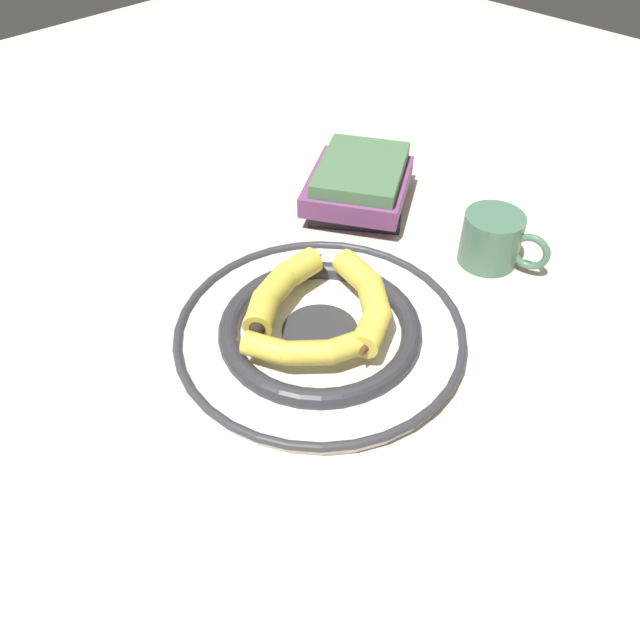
# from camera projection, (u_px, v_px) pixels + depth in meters

# --- Properties ---
(ground_plane) EXTENTS (2.80, 2.80, 0.00)m
(ground_plane) POSITION_uv_depth(u_px,v_px,m) (326.00, 350.00, 0.82)
(ground_plane) COLOR beige
(decorative_bowl) EXTENTS (0.39, 0.39, 0.03)m
(decorative_bowl) POSITION_uv_depth(u_px,v_px,m) (320.00, 331.00, 0.82)
(decorative_bowl) COLOR white
(decorative_bowl) RESTS_ON ground_plane
(banana_a) EXTENTS (0.15, 0.16, 0.04)m
(banana_a) POSITION_uv_depth(u_px,v_px,m) (368.00, 301.00, 0.81)
(banana_a) COLOR yellow
(banana_a) RESTS_ON decorative_bowl
(banana_b) EXTENTS (0.18, 0.08, 0.04)m
(banana_b) POSITION_uv_depth(u_px,v_px,m) (280.00, 287.00, 0.83)
(banana_b) COLOR gold
(banana_b) RESTS_ON decorative_bowl
(banana_c) EXTENTS (0.14, 0.14, 0.03)m
(banana_c) POSITION_uv_depth(u_px,v_px,m) (305.00, 349.00, 0.75)
(banana_c) COLOR gold
(banana_c) RESTS_ON decorative_bowl
(book_stack) EXTENTS (0.26, 0.24, 0.08)m
(book_stack) POSITION_uv_depth(u_px,v_px,m) (359.00, 184.00, 1.04)
(book_stack) COLOR black
(book_stack) RESTS_ON ground_plane
(coffee_mug) EXTENTS (0.09, 0.13, 0.08)m
(coffee_mug) POSITION_uv_depth(u_px,v_px,m) (493.00, 239.00, 0.93)
(coffee_mug) COLOR #477056
(coffee_mug) RESTS_ON ground_plane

